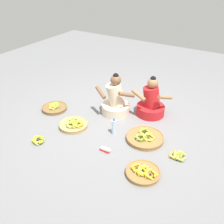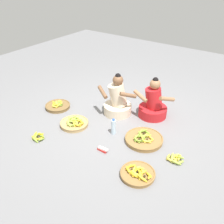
% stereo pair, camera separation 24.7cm
% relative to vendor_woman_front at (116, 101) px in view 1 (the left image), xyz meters
% --- Properties ---
extents(ground_plane, '(10.00, 10.00, 0.00)m').
position_rel_vendor_woman_front_xyz_m(ground_plane, '(0.23, -0.30, -0.26)').
color(ground_plane, slate).
extents(vendor_woman_front, '(0.71, 0.56, 0.81)m').
position_rel_vendor_woman_front_xyz_m(vendor_woman_front, '(0.00, 0.00, 0.00)').
color(vendor_woman_front, beige).
rests_on(vendor_woman_front, ground).
extents(vendor_woman_behind, '(0.69, 0.53, 0.77)m').
position_rel_vendor_woman_front_xyz_m(vendor_woman_behind, '(0.58, 0.30, -0.01)').
color(vendor_woman_behind, red).
rests_on(vendor_woman_behind, ground).
extents(banana_basket_near_bicycle, '(0.48, 0.48, 0.14)m').
position_rel_vendor_woman_front_xyz_m(banana_basket_near_bicycle, '(-1.07, -0.51, -0.21)').
color(banana_basket_near_bicycle, brown).
rests_on(banana_basket_near_bicycle, ground).
extents(banana_basket_mid_right, '(0.61, 0.61, 0.14)m').
position_rel_vendor_woman_front_xyz_m(banana_basket_mid_right, '(0.83, -0.47, -0.21)').
color(banana_basket_mid_right, olive).
rests_on(banana_basket_mid_right, ground).
extents(banana_basket_back_right, '(0.48, 0.48, 0.13)m').
position_rel_vendor_woman_front_xyz_m(banana_basket_back_right, '(1.13, -1.18, -0.22)').
color(banana_basket_back_right, olive).
rests_on(banana_basket_back_right, ground).
extents(banana_basket_back_center, '(0.50, 0.50, 0.15)m').
position_rel_vendor_woman_front_xyz_m(banana_basket_back_center, '(-0.38, -0.78, -0.21)').
color(banana_basket_back_center, tan).
rests_on(banana_basket_back_center, ground).
extents(loose_bananas_front_left, '(0.26, 0.24, 0.10)m').
position_rel_vendor_woman_front_xyz_m(loose_bananas_front_left, '(1.42, -0.60, -0.23)').
color(loose_bananas_front_left, '#9EB747').
rests_on(loose_bananas_front_left, ground).
extents(loose_bananas_back_left, '(0.23, 0.23, 0.09)m').
position_rel_vendor_woman_front_xyz_m(loose_bananas_back_left, '(-0.61, -1.40, -0.23)').
color(loose_bananas_back_left, '#8CAD38').
rests_on(loose_bananas_back_left, ground).
extents(water_bottle, '(0.08, 0.08, 0.28)m').
position_rel_vendor_woman_front_xyz_m(water_bottle, '(0.31, -0.58, -0.12)').
color(water_bottle, silver).
rests_on(water_bottle, ground).
extents(packet_carton_stack, '(0.17, 0.06, 0.06)m').
position_rel_vendor_woman_front_xyz_m(packet_carton_stack, '(0.44, -1.04, -0.23)').
color(packet_carton_stack, red).
rests_on(packet_carton_stack, ground).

